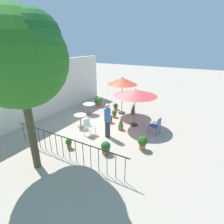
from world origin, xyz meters
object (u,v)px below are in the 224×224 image
object	(u,v)px
cafe_table_0	(80,118)
potted_plant_4	(143,142)
patio_umbrella_0	(122,81)
potted_plant_7	(133,109)
cafe_table_1	(89,107)
potted_plant_0	(110,118)
potted_plant_5	(116,106)
patio_chair_1	(156,125)
shade_tree	(19,59)
potted_plant_1	(99,101)
potted_plant_3	(106,147)
potted_plant_6	(121,124)
patio_umbrella_1	(135,93)
potted_plant_8	(69,143)
standing_person	(107,120)
patio_chair_0	(88,126)
potted_plant_2	(114,113)

from	to	relation	value
cafe_table_0	potted_plant_4	size ratio (longest dim) A/B	1.10
patio_umbrella_0	potted_plant_4	size ratio (longest dim) A/B	3.75
potted_plant_7	cafe_table_1	bearing A→B (deg)	117.80
potted_plant_0	potted_plant_5	distance (m)	2.29
cafe_table_0	cafe_table_1	size ratio (longest dim) A/B	0.90
patio_chair_1	potted_plant_7	bearing A→B (deg)	47.26
shade_tree	potted_plant_1	size ratio (longest dim) A/B	7.50
potted_plant_3	potted_plant_7	bearing A→B (deg)	9.42
potted_plant_4	potted_plant_5	world-z (taller)	potted_plant_4
potted_plant_6	patio_umbrella_1	bearing A→B (deg)	-24.92
cafe_table_0	potted_plant_1	xyz separation A→B (m)	(3.49, 1.09, -0.11)
potted_plant_8	potted_plant_3	bearing A→B (deg)	-74.32
potted_plant_0	standing_person	xyz separation A→B (m)	(-1.57, -0.80, 0.67)
potted_plant_5	potted_plant_8	bearing A→B (deg)	-173.83
patio_chair_0	potted_plant_6	world-z (taller)	patio_chair_0
patio_umbrella_1	patio_chair_0	distance (m)	3.12
potted_plant_1	potted_plant_3	world-z (taller)	potted_plant_1
potted_plant_1	potted_plant_3	xyz separation A→B (m)	(-5.05, -3.75, -0.11)
cafe_table_0	standing_person	xyz separation A→B (m)	(-0.25, -1.96, 0.42)
patio_umbrella_1	potted_plant_3	world-z (taller)	patio_umbrella_1
potted_plant_4	potted_plant_6	xyz separation A→B (m)	(1.29, 1.76, -0.03)
patio_chair_0	potted_plant_8	bearing A→B (deg)	179.56
shade_tree	potted_plant_3	world-z (taller)	shade_tree
patio_chair_1	standing_person	world-z (taller)	standing_person
potted_plant_2	potted_plant_8	xyz separation A→B (m)	(-4.24, 0.01, -0.00)
patio_umbrella_0	patio_chair_0	distance (m)	4.00
patio_umbrella_0	potted_plant_3	xyz separation A→B (m)	(-4.62, -1.57, -1.92)
potted_plant_7	standing_person	xyz separation A→B (m)	(-3.46, -0.09, 0.54)
cafe_table_1	potted_plant_2	bearing A→B (deg)	-78.19
patio_chair_0	patio_chair_1	xyz separation A→B (m)	(1.77, -3.05, 0.04)
potted_plant_8	standing_person	distance (m)	2.15
patio_umbrella_0	potted_plant_3	distance (m)	5.24
shade_tree	potted_plant_7	world-z (taller)	shade_tree
potted_plant_5	shade_tree	bearing A→B (deg)	-176.95
shade_tree	potted_plant_3	bearing A→B (deg)	-43.50
potted_plant_1	potted_plant_2	size ratio (longest dim) A/B	1.50
potted_plant_0	potted_plant_8	bearing A→B (deg)	176.90
potted_plant_8	patio_umbrella_0	bearing A→B (deg)	-1.32
patio_umbrella_1	potted_plant_0	world-z (taller)	patio_umbrella_1
cafe_table_1	shade_tree	bearing A→B (deg)	-164.51
patio_chair_0	potted_plant_8	xyz separation A→B (m)	(-1.49, 0.01, -0.23)
patio_chair_1	potted_plant_1	size ratio (longest dim) A/B	1.24
potted_plant_3	potted_plant_5	world-z (taller)	potted_plant_3
patio_chair_1	potted_plant_3	size ratio (longest dim) A/B	1.61
potted_plant_4	potted_plant_1	bearing A→B (deg)	51.68
potted_plant_0	potted_plant_7	bearing A→B (deg)	-20.61
shade_tree	patio_umbrella_0	bearing A→B (deg)	-2.93
cafe_table_0	patio_chair_0	size ratio (longest dim) A/B	0.84
patio_umbrella_0	potted_plant_1	distance (m)	2.87
potted_plant_7	potted_plant_2	bearing A→B (deg)	139.09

